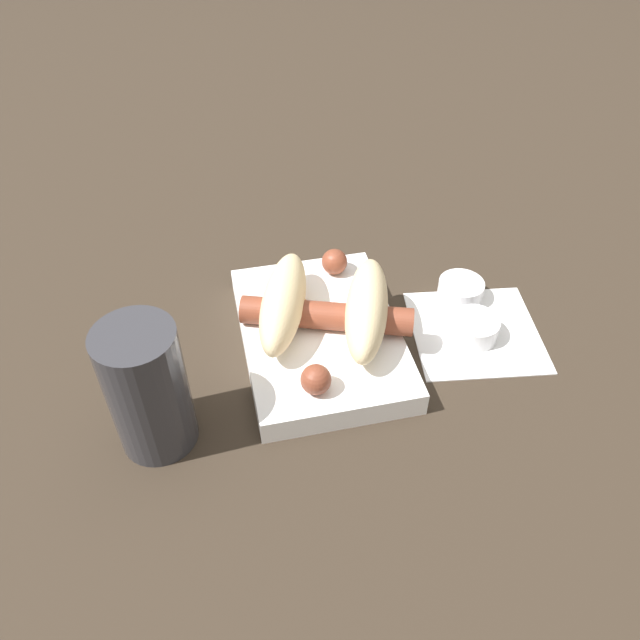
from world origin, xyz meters
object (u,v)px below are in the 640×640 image
object	(u,v)px
food_tray	(320,336)
condiment_cup_far	(460,292)
sausage	(326,315)
bread_roll	(325,305)
drink_glass	(148,389)
condiment_cup_near	(474,329)

from	to	relation	value
food_tray	condiment_cup_far	distance (m)	0.18
food_tray	sausage	distance (m)	0.03
bread_roll	drink_glass	bearing A→B (deg)	-64.37
condiment_cup_near	drink_glass	distance (m)	0.35
food_tray	sausage	size ratio (longest dim) A/B	1.15
condiment_cup_far	drink_glass	world-z (taller)	drink_glass
condiment_cup_near	condiment_cup_far	xyz separation A→B (m)	(-0.06, 0.01, 0.00)
food_tray	drink_glass	bearing A→B (deg)	-64.19
sausage	drink_glass	world-z (taller)	drink_glass
bread_roll	condiment_cup_far	size ratio (longest dim) A/B	3.50
sausage	condiment_cup_far	xyz separation A→B (m)	(-0.04, 0.17, -0.03)
bread_roll	condiment_cup_near	distance (m)	0.17
food_tray	bread_roll	distance (m)	0.04
drink_glass	food_tray	bearing A→B (deg)	115.81
food_tray	condiment_cup_near	xyz separation A→B (m)	(0.02, 0.17, -0.00)
condiment_cup_far	drink_glass	xyz separation A→B (m)	(0.12, -0.35, 0.06)
food_tray	sausage	xyz separation A→B (m)	(-0.00, 0.01, 0.03)
sausage	condiment_cup_near	world-z (taller)	sausage
food_tray	condiment_cup_near	distance (m)	0.17
condiment_cup_far	condiment_cup_near	bearing A→B (deg)	-8.14
food_tray	condiment_cup_near	bearing A→B (deg)	81.86
food_tray	condiment_cup_far	size ratio (longest dim) A/B	4.37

